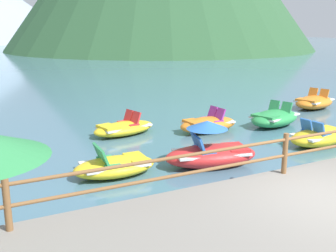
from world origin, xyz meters
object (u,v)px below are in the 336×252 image
at_px(pedal_boat_2, 208,124).
at_px(pedal_boat_0, 124,128).
at_px(pedal_boat_6, 274,118).
at_px(pedal_boat_7, 319,136).
at_px(pedal_boat_3, 115,166).
at_px(pedal_boat_4, 211,152).
at_px(pedal_boat_1, 314,102).

bearing_deg(pedal_boat_2, pedal_boat_0, 160.79).
bearing_deg(pedal_boat_6, pedal_boat_2, 172.13).
bearing_deg(pedal_boat_7, pedal_boat_0, 141.89).
distance_m(pedal_boat_3, pedal_boat_4, 2.60).
relative_size(pedal_boat_2, pedal_boat_6, 0.85).
bearing_deg(pedal_boat_1, pedal_boat_4, -151.94).
relative_size(pedal_boat_6, pedal_boat_7, 1.16).
bearing_deg(pedal_boat_3, pedal_boat_1, 20.09).
distance_m(pedal_boat_1, pedal_boat_4, 9.70).
xyz_separation_m(pedal_boat_2, pedal_boat_4, (-1.91, -3.16, 0.13)).
relative_size(pedal_boat_1, pedal_boat_3, 1.24).
relative_size(pedal_boat_2, pedal_boat_7, 0.99).
bearing_deg(pedal_boat_0, pedal_boat_2, -19.21).
distance_m(pedal_boat_1, pedal_boat_3, 11.83).
distance_m(pedal_boat_0, pedal_boat_2, 3.01).
relative_size(pedal_boat_1, pedal_boat_6, 0.98).
relative_size(pedal_boat_3, pedal_boat_7, 0.92).
bearing_deg(pedal_boat_0, pedal_boat_1, 2.52).
distance_m(pedal_boat_1, pedal_boat_2, 6.80).
distance_m(pedal_boat_0, pedal_boat_6, 5.74).
relative_size(pedal_boat_0, pedal_boat_3, 1.18).
height_order(pedal_boat_2, pedal_boat_3, pedal_boat_2).
relative_size(pedal_boat_0, pedal_boat_6, 0.93).
bearing_deg(pedal_boat_0, pedal_boat_6, -13.78).
bearing_deg(pedal_boat_2, pedal_boat_3, -149.24).
xyz_separation_m(pedal_boat_1, pedal_boat_6, (-3.91, -1.79, 0.01)).
height_order(pedal_boat_0, pedal_boat_2, pedal_boat_2).
bearing_deg(pedal_boat_7, pedal_boat_1, 45.24).
bearing_deg(pedal_boat_1, pedal_boat_6, -155.47).
height_order(pedal_boat_1, pedal_boat_3, pedal_boat_1).
height_order(pedal_boat_3, pedal_boat_6, pedal_boat_6).
xyz_separation_m(pedal_boat_0, pedal_boat_7, (5.11, -4.01, 0.04)).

